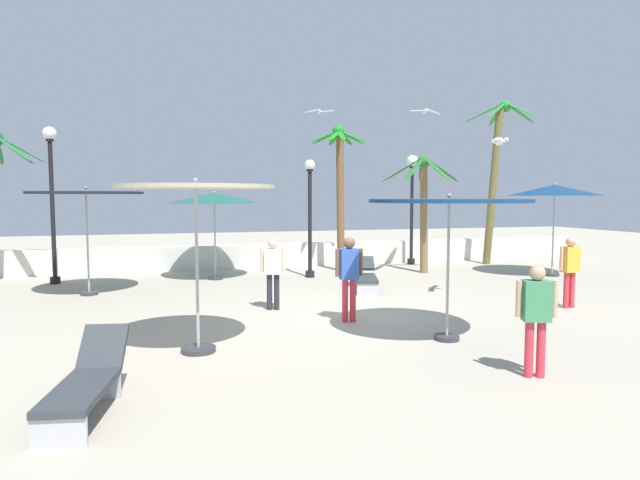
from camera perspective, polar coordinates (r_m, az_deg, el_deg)
The scene contains 22 objects.
ground_plane at distance 11.11m, azimuth 4.54°, elevation -8.44°, with size 56.00×56.00×0.00m, color #B2A893.
boundary_wall at distance 19.39m, azimuth -4.78°, elevation -1.61°, with size 25.20×0.30×0.83m, color silver.
patio_umbrella_0 at distance 8.79m, azimuth -12.94°, elevation 4.31°, with size 2.49×2.49×2.80m.
patio_umbrella_1 at distance 18.52m, azimuth 23.45°, elevation 4.76°, with size 2.80×2.80×2.93m.
patio_umbrella_2 at distance 16.58m, azimuth -11.05°, elevation 4.28°, with size 2.77×2.77×2.67m.
patio_umbrella_3 at distance 9.57m, azimuth 13.43°, elevation 3.48°, with size 2.76×2.76×2.56m.
patio_umbrella_4 at distance 14.88m, azimuth -23.40°, elevation 4.21°, with size 2.77×2.77×2.76m.
palm_tree_0 at distance 18.01m, azimuth 10.85°, elevation 4.40°, with size 2.55×2.68×3.83m.
palm_tree_2 at distance 21.23m, azimuth 18.05°, elevation 7.62°, with size 2.73×2.90×6.04m.
palm_tree_3 at distance 18.18m, azimuth 2.08°, elevation 6.52°, with size 1.97×1.97×4.86m.
lamp_post_0 at distance 20.31m, azimuth 9.66°, elevation 5.18°, with size 0.43×0.43×4.02m.
lamp_post_1 at distance 16.71m, azimuth -1.07°, elevation 3.16°, with size 0.33×0.33×3.63m.
lamp_post_2 at distance 17.23m, azimuth -26.39°, elevation 5.09°, with size 0.38×0.38×4.47m.
lounge_chair_0 at distance 14.62m, azimuth 4.80°, elevation -3.68°, with size 1.07×1.93×0.82m.
lounge_chair_1 at distance 7.01m, azimuth -23.32°, elevation -13.35°, with size 0.88×1.96×0.84m.
guest_0 at distance 11.99m, azimuth -4.97°, elevation -2.86°, with size 0.55×0.32×1.58m.
guest_1 at distance 8.08m, azimuth 21.79°, elevation -6.86°, with size 0.53×0.35×1.57m.
guest_2 at distance 10.79m, azimuth 3.07°, elevation -3.23°, with size 0.56×0.27×1.70m.
guest_3 at distance 13.38m, azimuth 24.80°, elevation -2.42°, with size 0.56×0.25×1.61m.
seagull_0 at distance 13.26m, azimuth 18.34°, elevation 9.88°, with size 0.73×0.91×0.15m.
seagull_1 at distance 18.71m, azimuth -0.07°, elevation 13.36°, with size 0.98×0.39×0.15m.
seagull_2 at distance 20.47m, azimuth 10.97°, elevation 13.16°, with size 1.21×0.38×0.18m.
Camera 1 is at (-3.89, -10.10, 2.50)m, focal length 30.43 mm.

